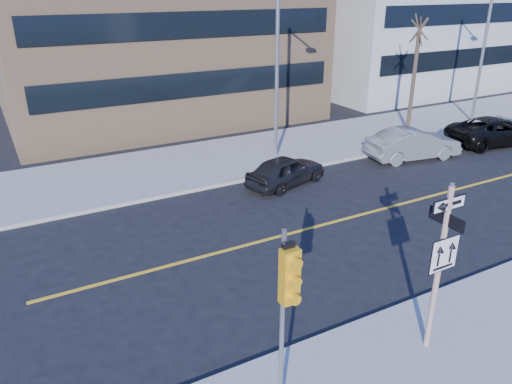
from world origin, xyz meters
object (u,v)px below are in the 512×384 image
parked_car_a (286,171)px  street_tree_west (419,32)px  parked_car_c (496,131)px  streetlight_a (280,60)px  sign_pole (440,260)px  streetlight_b (488,43)px  parked_car_b (413,144)px  traffic_signal (288,291)px

parked_car_a → street_tree_west: street_tree_west is taller
parked_car_c → streetlight_a: 12.60m
sign_pole → parked_car_a: size_ratio=1.07×
sign_pole → street_tree_west: street_tree_west is taller
parked_car_c → streetlight_b: bearing=-27.4°
sign_pole → parked_car_b: 14.37m
streetlight_a → parked_car_b: bearing=-26.7°
sign_pole → streetlight_b: bearing=36.4°
parked_car_b → streetlight_b: streetlight_b is taller
parked_car_b → streetlight_a: 7.68m
parked_car_c → streetlight_b: streetlight_b is taller
traffic_signal → parked_car_c: bearing=27.5°
parked_car_b → parked_car_c: size_ratio=0.88×
traffic_signal → streetlight_b: bearing=31.4°
parked_car_a → streetlight_a: (1.37, 2.87, 4.11)m
parked_car_a → street_tree_west: bearing=-87.3°
parked_car_a → streetlight_a: 5.20m
streetlight_a → streetlight_b: size_ratio=1.00×
parked_car_c → streetlight_b: size_ratio=0.65×
sign_pole → traffic_signal: 4.05m
sign_pole → streetlight_a: 14.05m
streetlight_b → street_tree_west: 5.09m
sign_pole → parked_car_a: 10.87m
parked_car_a → parked_car_c: size_ratio=0.73×
traffic_signal → streetlight_a: bearing=59.2°
parked_car_a → streetlight_b: size_ratio=0.47×
parked_car_b → street_tree_west: bearing=-32.4°
parked_car_a → parked_car_b: bearing=-106.2°
traffic_signal → streetlight_a: 15.72m
sign_pole → traffic_signal: bearing=-177.9°
streetlight_b → street_tree_west: streetlight_b is taller
streetlight_b → sign_pole: bearing=-143.6°
traffic_signal → sign_pole: bearing=2.1°
traffic_signal → street_tree_west: 22.14m
sign_pole → streetlight_a: bearing=73.2°
parked_car_c → streetlight_a: (-11.47, 3.29, 4.03)m
streetlight_b → street_tree_west: size_ratio=1.26×
traffic_signal → parked_car_a: 12.68m
traffic_signal → streetlight_b: 25.83m
streetlight_a → streetlight_b: same height
traffic_signal → streetlight_a: size_ratio=0.50×
streetlight_b → street_tree_west: bearing=173.8°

